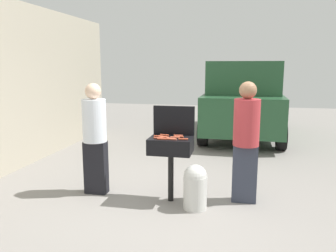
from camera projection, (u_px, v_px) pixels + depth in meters
The scene contains 20 objects.
ground_plane at pixel (182, 206), 4.73m from camera, with size 24.00×24.00×0.00m, color gray.
house_wall_side at pixel (7, 87), 6.11m from camera, with size 0.24×8.00×3.09m, color #B2A893.
bbq_grill at pixel (171, 148), 4.77m from camera, with size 0.60×0.44×0.93m.
grill_lid_open at pixel (174, 120), 4.92m from camera, with size 0.60×0.05×0.42m, color black.
hot_dog_0 at pixel (179, 137), 4.75m from camera, with size 0.03×0.03×0.13m, color #AD4228.
hot_dog_1 at pixel (175, 137), 4.70m from camera, with size 0.03×0.03×0.13m, color #C6593D.
hot_dog_2 at pixel (163, 137), 4.74m from camera, with size 0.03×0.03×0.13m, color #B74C33.
hot_dog_3 at pixel (162, 139), 4.61m from camera, with size 0.03×0.03×0.13m, color #B74C33.
hot_dog_4 at pixel (158, 138), 4.67m from camera, with size 0.03×0.03×0.13m, color #B74C33.
hot_dog_5 at pixel (164, 135), 4.86m from camera, with size 0.03×0.03×0.13m, color #AD4228.
hot_dog_6 at pixel (183, 139), 4.59m from camera, with size 0.03×0.03×0.13m, color #AD4228.
hot_dog_7 at pixel (172, 139), 4.59m from camera, with size 0.03×0.03×0.13m, color #C6593D.
hot_dog_8 at pixel (178, 136), 4.82m from camera, with size 0.03×0.03×0.13m, color #B74C33.
hot_dog_9 at pixel (171, 139), 4.63m from camera, with size 0.03×0.03×0.13m, color #C6593D.
hot_dog_10 at pixel (165, 138), 4.70m from camera, with size 0.03×0.03×0.13m, color #B74C33.
hot_dog_11 at pixel (158, 136), 4.78m from camera, with size 0.03×0.03×0.13m, color #AD4228.
propane_tank at pixel (195, 186), 4.58m from camera, with size 0.32×0.32×0.62m.
person_left at pixel (95, 135), 5.05m from camera, with size 0.35×0.35×1.67m.
person_right at pixel (246, 138), 4.73m from camera, with size 0.36×0.36×1.71m.
parked_minivan at pixel (243, 99), 9.29m from camera, with size 2.08×4.43×2.02m.
Camera 1 is at (0.73, -4.40, 1.92)m, focal length 36.35 mm.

